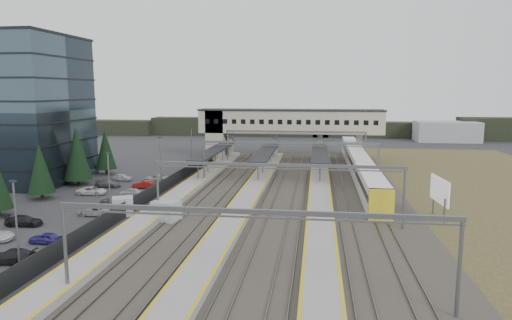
# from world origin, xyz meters

# --- Properties ---
(ground) EXTENTS (220.00, 220.00, 0.00)m
(ground) POSITION_xyz_m (0.00, 0.00, 0.00)
(ground) COLOR #2B2B2D
(ground) RESTS_ON ground
(office_building) EXTENTS (24.30, 18.30, 24.30)m
(office_building) POSITION_xyz_m (-36.00, 12.00, 12.19)
(office_building) COLOR #354751
(office_building) RESTS_ON ground
(conifer_row) EXTENTS (4.42, 49.82, 9.50)m
(conifer_row) POSITION_xyz_m (-22.00, -3.86, 4.84)
(conifer_row) COLOR black
(conifer_row) RESTS_ON ground
(car_park) EXTENTS (10.59, 44.49, 1.27)m
(car_park) POSITION_xyz_m (-13.15, -6.26, 0.60)
(car_park) COLOR silver
(car_park) RESTS_ON ground
(lampposts) EXTENTS (0.50, 53.25, 8.07)m
(lampposts) POSITION_xyz_m (-8.00, 1.25, 4.34)
(lampposts) COLOR slate
(lampposts) RESTS_ON ground
(fence) EXTENTS (0.08, 90.00, 2.00)m
(fence) POSITION_xyz_m (-6.50, 5.00, 1.00)
(fence) COLOR #26282B
(fence) RESTS_ON ground
(relay_cabin_near) EXTENTS (3.54, 3.04, 2.49)m
(relay_cabin_near) POSITION_xyz_m (-0.93, -8.31, 1.25)
(relay_cabin_near) COLOR #9DA1A2
(relay_cabin_near) RESTS_ON ground
(relay_cabin_far) EXTENTS (3.09, 2.88, 2.27)m
(relay_cabin_far) POSITION_xyz_m (-7.20, -6.30, 1.13)
(relay_cabin_far) COLOR #9DA1A2
(relay_cabin_far) RESTS_ON ground
(rail_corridor) EXTENTS (34.00, 90.00, 0.92)m
(rail_corridor) POSITION_xyz_m (9.34, 5.00, 0.29)
(rail_corridor) COLOR #3D3930
(rail_corridor) RESTS_ON ground
(canopies) EXTENTS (23.10, 30.00, 3.28)m
(canopies) POSITION_xyz_m (7.00, 27.00, 3.92)
(canopies) COLOR black
(canopies) RESTS_ON ground
(footbridge) EXTENTS (40.40, 6.40, 11.20)m
(footbridge) POSITION_xyz_m (7.70, 42.00, 7.93)
(footbridge) COLOR beige
(footbridge) RESTS_ON ground
(gantries) EXTENTS (28.40, 62.28, 7.17)m
(gantries) POSITION_xyz_m (12.00, 3.00, 6.00)
(gantries) COLOR slate
(gantries) RESTS_ON ground
(train) EXTENTS (2.93, 61.11, 3.68)m
(train) POSITION_xyz_m (24.00, 24.72, 2.09)
(train) COLOR white
(train) RESTS_ON ground
(billboard) EXTENTS (0.71, 6.00, 5.11)m
(billboard) POSITION_xyz_m (30.95, -3.21, 3.43)
(billboard) COLOR slate
(billboard) RESTS_ON ground
(treeline_far) EXTENTS (170.00, 19.00, 7.00)m
(treeline_far) POSITION_xyz_m (23.81, 92.28, 2.95)
(treeline_far) COLOR black
(treeline_far) RESTS_ON ground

